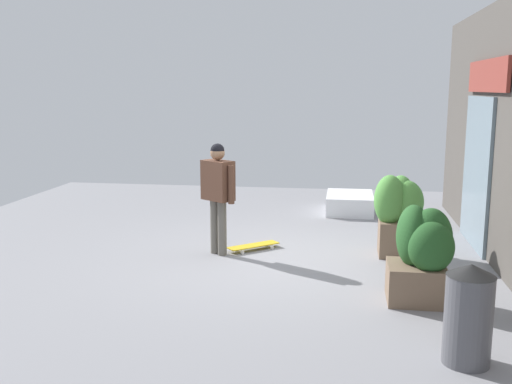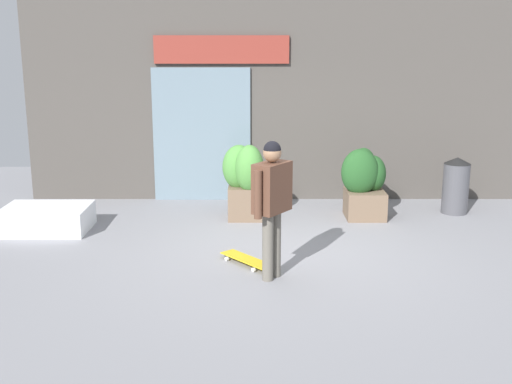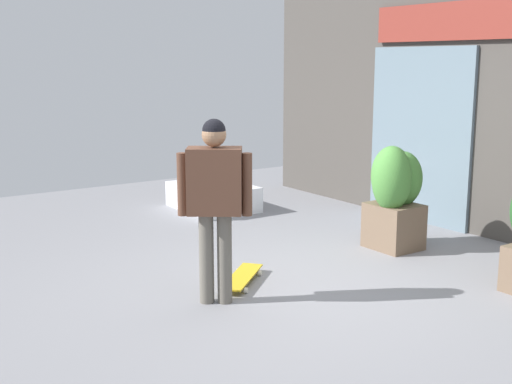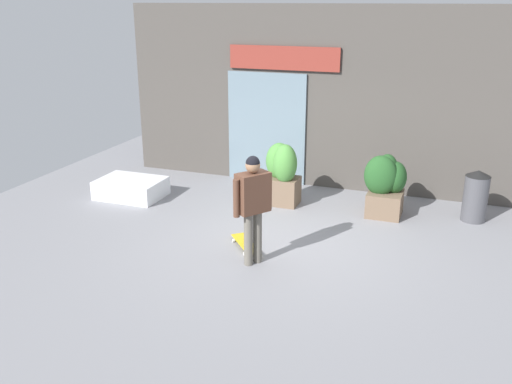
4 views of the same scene
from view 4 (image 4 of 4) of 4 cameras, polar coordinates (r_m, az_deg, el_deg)
The scene contains 8 objects.
ground_plane at distance 9.01m, azimuth 2.30°, elevation -5.24°, with size 12.00×12.00×0.00m, color gray.
building_facade at distance 11.45m, azimuth 7.17°, elevation 9.28°, with size 8.55×0.31×3.62m.
skateboarder at distance 7.98m, azimuth -0.32°, elevation -0.72°, with size 0.48×0.55×1.64m.
skateboard at distance 8.85m, azimuth -1.05°, elevation -5.27°, with size 0.69×0.76×0.08m.
planter_box_left at distance 10.29m, azimuth 13.05°, elevation 0.86°, with size 0.73×0.71×1.11m.
planter_box_right at distance 10.53m, azimuth 2.79°, elevation 2.30°, with size 0.65×0.71×1.19m.
trash_bin at distance 10.48m, azimuth 21.38°, elevation -0.34°, with size 0.43×0.43×0.92m.
snow_ledge at distance 11.30m, azimuth -12.55°, elevation 0.40°, with size 1.25×0.90×0.36m, color white.
Camera 4 is at (2.49, -7.83, 3.70)m, focal length 39.46 mm.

